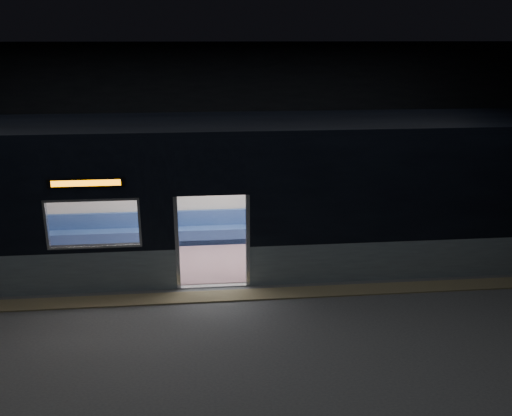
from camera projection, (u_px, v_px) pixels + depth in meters
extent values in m
cube|color=#47494C|center=(215.00, 310.00, 10.65)|extent=(24.00, 14.00, 0.01)
cube|color=black|center=(208.00, 46.00, 9.15)|extent=(24.00, 14.00, 0.04)
cube|color=black|center=(207.00, 127.00, 16.52)|extent=(24.00, 0.04, 5.00)
cube|color=#8C7F59|center=(214.00, 296.00, 11.17)|extent=(22.80, 0.50, 0.03)
cube|color=#879AA1|center=(433.00, 258.00, 11.98)|extent=(8.30, 0.12, 0.90)
cube|color=black|center=(440.00, 189.00, 11.50)|extent=(8.30, 0.12, 2.30)
cube|color=black|center=(211.00, 167.00, 10.87)|extent=(1.40, 0.12, 1.15)
cube|color=#B7BABC|center=(177.00, 243.00, 11.28)|extent=(0.08, 0.14, 2.05)
cube|color=#B7BABC|center=(248.00, 241.00, 11.42)|extent=(0.08, 0.14, 2.05)
cube|color=black|center=(86.00, 183.00, 10.63)|extent=(1.50, 0.04, 0.18)
cube|color=orange|center=(86.00, 183.00, 10.62)|extent=(1.34, 0.03, 0.12)
cube|color=#B9B6A9|center=(209.00, 181.00, 13.91)|extent=(18.00, 0.12, 3.20)
cube|color=black|center=(209.00, 124.00, 12.04)|extent=(18.00, 3.00, 0.15)
cube|color=gray|center=(212.00, 259.00, 13.02)|extent=(17.76, 2.76, 0.04)
cube|color=#B9B6A9|center=(210.00, 165.00, 12.32)|extent=(17.76, 2.76, 0.10)
cube|color=navy|center=(211.00, 234.00, 14.01)|extent=(11.00, 0.48, 0.41)
cube|color=navy|center=(211.00, 217.00, 14.07)|extent=(11.00, 0.10, 0.40)
cube|color=#84606A|center=(59.00, 275.00, 11.60)|extent=(4.40, 0.48, 0.41)
cube|color=#84606A|center=(359.00, 263.00, 12.23)|extent=(4.40, 0.48, 0.41)
cylinder|color=silver|center=(167.00, 232.00, 11.51)|extent=(0.04, 0.04, 2.26)
cylinder|color=silver|center=(172.00, 201.00, 13.65)|extent=(0.04, 0.04, 2.26)
cylinder|color=silver|center=(256.00, 229.00, 11.69)|extent=(0.04, 0.04, 2.26)
cylinder|color=silver|center=(247.00, 199.00, 13.83)|extent=(0.04, 0.04, 2.26)
cylinder|color=silver|center=(209.00, 171.00, 13.46)|extent=(11.00, 0.03, 0.03)
cube|color=black|center=(305.00, 224.00, 13.94)|extent=(0.18, 0.48, 0.16)
cube|color=black|center=(313.00, 224.00, 13.96)|extent=(0.18, 0.48, 0.16)
cylinder|color=black|center=(306.00, 237.00, 13.81)|extent=(0.11, 0.11, 0.43)
cylinder|color=black|center=(314.00, 237.00, 13.83)|extent=(0.11, 0.11, 0.43)
cube|color=#DA708B|center=(308.00, 220.00, 14.13)|extent=(0.41, 0.23, 0.21)
cylinder|color=#DA708B|center=(308.00, 207.00, 14.05)|extent=(0.43, 0.43, 0.54)
sphere|color=tan|center=(308.00, 193.00, 13.92)|extent=(0.22, 0.22, 0.22)
sphere|color=black|center=(308.00, 191.00, 13.94)|extent=(0.23, 0.23, 0.23)
cube|color=black|center=(310.00, 219.00, 13.82)|extent=(0.33, 0.29, 0.16)
cube|color=white|center=(312.00, 182.00, 14.11)|extent=(1.11, 0.03, 0.72)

